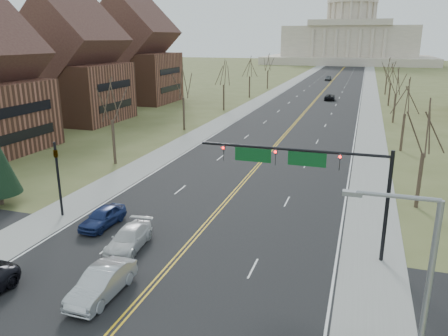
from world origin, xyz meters
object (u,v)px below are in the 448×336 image
Objects in this scene: street_light at (416,311)px; car_sb_inner_second at (129,239)px; signal_left at (58,171)px; car_far_sb at (328,78)px; car_sb_outer_second at (103,217)px; signal_mast at (306,167)px; car_far_nb at (330,97)px; car_sb_inner_lead at (102,283)px.

street_light is 19.71m from car_sb_inner_second.
signal_left is 27.78m from street_light.
street_light is at bearing -83.27° from car_far_sb.
car_sb_inner_second is 1.11× the size of car_sb_outer_second.
signal_left is (-18.95, 0.00, -2.05)m from signal_mast.
street_light reaches higher than car_sb_outer_second.
car_far_nb is (-4.40, 76.02, -5.06)m from signal_mast.
signal_left is 0.66× the size of street_light.
car_far_nb is (10.28, 76.85, -0.05)m from car_sb_outer_second.
signal_left is at bearing 180.00° from signal_mast.
street_light is at bearing -29.12° from signal_left.
car_far_nb is (-9.69, 89.52, -4.53)m from street_light.
signal_mast is at bearing 6.11° from car_sb_outer_second.
signal_left is 1.25× the size of car_sb_inner_second.
signal_mast is 2.80× the size of car_sb_outer_second.
car_sb_outer_second is at bearing 79.30° from car_far_nb.
signal_mast is 2.52× the size of car_sb_inner_second.
car_sb_inner_lead is 1.03× the size of car_far_sb.
car_far_sb is at bearing 95.83° from street_light.
car_sb_inner_lead is at bearing -89.39° from car_far_sb.
signal_mast is 15.54m from car_sb_outer_second.
signal_mast reaches higher than signal_left.
car_far_sb is (0.65, 134.18, 0.00)m from car_sb_inner_lead.
street_light is 1.93× the size of car_far_sb.
car_far_nb is 49.46m from car_far_sb.
car_far_nb is at bearing -83.91° from car_far_sb.
car_far_nb is at bearing 87.29° from car_sb_inner_lead.
car_far_nb is at bearing 96.18° from street_light.
car_sb_outer_second is at bearing 147.61° from street_light.
car_sb_inner_second reaches higher than car_far_nb.
street_light is 1.89× the size of car_sb_inner_second.
car_sb_outer_second is at bearing 139.33° from car_sb_inner_second.
street_light is 1.84× the size of car_far_nb.
signal_mast reaches higher than car_sb_outer_second.
car_far_sb is at bearing 85.41° from signal_left.
car_far_sb is at bearing 94.06° from signal_mast.
car_sb_outer_second is at bearing -10.98° from signal_left.
car_far_sb is (10.06, 125.27, -2.90)m from signal_left.
street_light reaches higher than signal_left.
car_far_nb is at bearing 93.31° from signal_mast.
car_sb_inner_lead is (-9.54, -8.90, -4.95)m from signal_mast.
car_sb_inner_second is 1.03× the size of car_far_sb.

